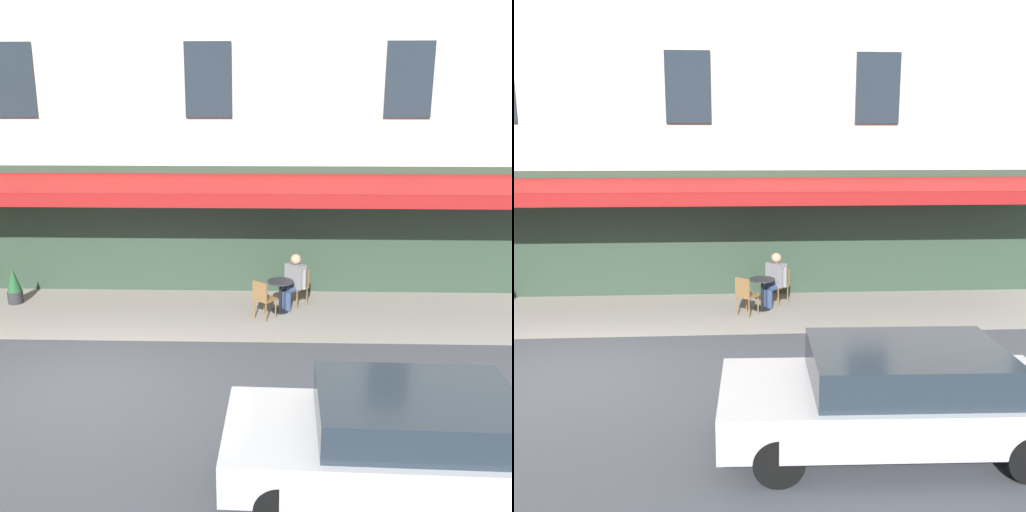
% 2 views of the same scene
% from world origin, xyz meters
% --- Properties ---
extents(ground_plane, '(70.00, 70.00, 0.00)m').
position_xyz_m(ground_plane, '(0.00, 0.00, 0.00)').
color(ground_plane, '#42444C').
extents(sidewalk_cafe_terrace, '(20.50, 3.20, 0.01)m').
position_xyz_m(sidewalk_cafe_terrace, '(-3.25, -3.40, 0.00)').
color(sidewalk_cafe_terrace, gray).
rests_on(sidewalk_cafe_terrace, ground_plane).
extents(cafe_building_facade, '(20.00, 10.70, 15.00)m').
position_xyz_m(cafe_building_facade, '(-4.00, -9.49, 7.49)').
color(cafe_building_facade, beige).
rests_on(cafe_building_facade, ground_plane).
extents(cafe_table_near_entrance, '(0.60, 0.60, 0.75)m').
position_xyz_m(cafe_table_near_entrance, '(-3.39, -3.51, 0.49)').
color(cafe_table_near_entrance, black).
rests_on(cafe_table_near_entrance, ground_plane).
extents(cafe_chair_wicker_kerbside, '(0.56, 0.56, 0.91)m').
position_xyz_m(cafe_chair_wicker_kerbside, '(-2.99, -3.03, 0.55)').
color(cafe_chair_wicker_kerbside, olive).
rests_on(cafe_chair_wicker_kerbside, ground_plane).
extents(cafe_chair_wicker_under_awning, '(0.57, 0.57, 0.91)m').
position_xyz_m(cafe_chair_wicker_under_awning, '(-3.85, -3.95, 0.55)').
color(cafe_chair_wicker_under_awning, olive).
rests_on(cafe_chair_wicker_under_awning, ground_plane).
extents(seated_companion_in_grey, '(0.63, 0.63, 1.30)m').
position_xyz_m(seated_companion_in_grey, '(-3.69, -3.80, 0.70)').
color(seated_companion_in_grey, navy).
rests_on(seated_companion_in_grey, ground_plane).
extents(parked_car_silver, '(4.35, 1.92, 1.33)m').
position_xyz_m(parked_car_silver, '(-4.81, 2.50, 0.71)').
color(parked_car_silver, '#B7B7BC').
rests_on(parked_car_silver, ground_plane).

